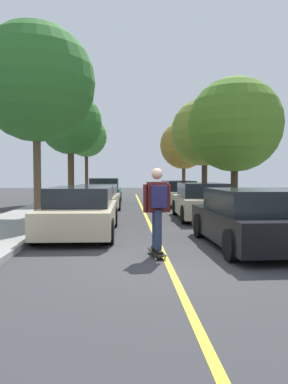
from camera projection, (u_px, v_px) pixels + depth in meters
name	position (u px, v px, depth m)	size (l,w,h in m)	color
ground	(166.00, 259.00, 7.29)	(80.00, 80.00, 0.00)	#353538
center_line	(152.00, 229.00, 11.28)	(0.12, 39.20, 0.01)	gold
parked_car_left_nearest	(81.00, 211.00, 10.35)	(2.00, 4.40, 1.35)	#BCAD89
parked_car_left_near	(97.00, 199.00, 15.74)	(2.05, 4.50, 1.27)	#BCAD89
parked_car_left_far	(105.00, 191.00, 21.52)	(1.95, 4.06, 1.49)	#1E5B33
parked_car_right_nearest	(250.00, 219.00, 8.50)	(2.06, 4.19, 1.36)	black
parked_car_right_near	(202.00, 202.00, 13.92)	(2.01, 4.15, 1.38)	#BCAD89
parked_car_right_far	(178.00, 193.00, 20.38)	(1.94, 4.68, 1.36)	#B7B7BC
street_tree_left_nearest	(36.00, 83.00, 13.38)	(4.35, 4.35, 7.12)	brown
street_tree_left_near	(71.00, 123.00, 21.59)	(3.73, 3.73, 6.49)	#4C3823
street_tree_left_far	(86.00, 137.00, 29.99)	(3.37, 3.37, 6.40)	#3D2D1E
street_tree_right_nearest	(235.00, 125.00, 16.45)	(4.26, 4.26, 5.95)	#3D2D1E
street_tree_right_near	(205.00, 132.00, 22.80)	(4.24, 4.24, 6.34)	#3D2D1E
street_tree_right_far	(184.00, 145.00, 31.16)	(4.08, 4.08, 6.13)	#4C3823
skateboard	(157.00, 252.00, 7.57)	(0.33, 0.86, 0.10)	black
skateboarder	(157.00, 205.00, 7.49)	(0.59, 0.71, 1.73)	black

